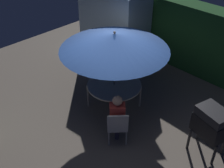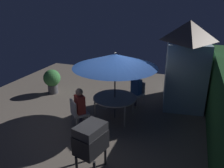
% 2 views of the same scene
% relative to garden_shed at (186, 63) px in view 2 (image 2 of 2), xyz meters
% --- Properties ---
extents(ground_plane, '(11.00, 11.00, 0.00)m').
position_rel_garden_shed_xyz_m(ground_plane, '(2.15, -2.30, -1.56)').
color(ground_plane, '#6B6056').
extents(garden_shed, '(2.26, 1.68, 3.06)m').
position_rel_garden_shed_xyz_m(garden_shed, '(0.00, 0.00, 0.00)').
color(garden_shed, '#9EBCD1').
rests_on(garden_shed, ground).
extents(patio_table, '(1.41, 1.41, 0.73)m').
position_rel_garden_shed_xyz_m(patio_table, '(1.97, -2.01, -0.88)').
color(patio_table, '#B2ADA3').
rests_on(patio_table, ground).
extents(patio_umbrella, '(2.64, 2.64, 2.22)m').
position_rel_garden_shed_xyz_m(patio_umbrella, '(1.97, -2.01, 0.40)').
color(patio_umbrella, '#4C4C51').
rests_on(patio_umbrella, ground).
extents(bbq_grill, '(0.80, 0.66, 1.20)m').
position_rel_garden_shed_xyz_m(bbq_grill, '(4.52, -1.67, -0.71)').
color(bbq_grill, black).
rests_on(bbq_grill, ground).
extents(chair_near_shed, '(0.65, 0.65, 0.90)m').
position_rel_garden_shed_xyz_m(chair_near_shed, '(2.93, -2.87, -1.04)').
color(chair_near_shed, silver).
rests_on(chair_near_shed, ground).
extents(chair_far_side, '(0.60, 0.60, 0.90)m').
position_rel_garden_shed_xyz_m(chair_far_side, '(0.78, -1.55, -1.04)').
color(chair_far_side, silver).
rests_on(chair_far_side, ground).
extents(potted_plant_by_shed, '(0.70, 0.70, 1.02)m').
position_rel_garden_shed_xyz_m(potted_plant_by_shed, '(0.85, -5.18, -0.96)').
color(potted_plant_by_shed, '#4C4C51').
rests_on(potted_plant_by_shed, ground).
extents(person_in_red, '(0.41, 0.41, 1.26)m').
position_rel_garden_shed_xyz_m(person_in_red, '(2.86, -2.81, -0.78)').
color(person_in_red, '#CC3D33').
rests_on(person_in_red, ground).
extents(person_in_blue, '(0.35, 0.40, 1.26)m').
position_rel_garden_shed_xyz_m(person_in_blue, '(0.86, -1.58, -0.78)').
color(person_in_blue, '#3866B2').
rests_on(person_in_blue, ground).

